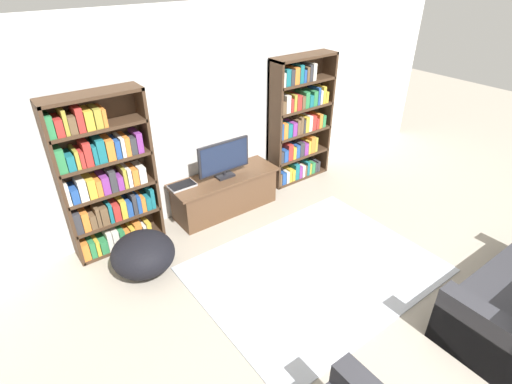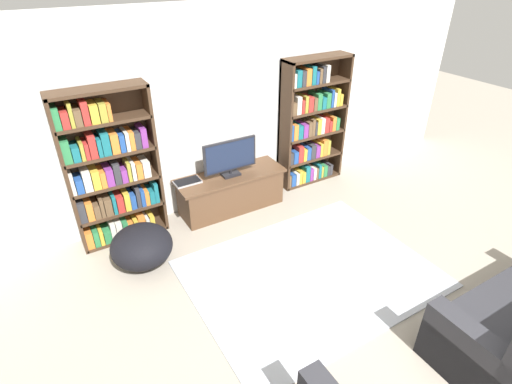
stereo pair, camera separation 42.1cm
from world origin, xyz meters
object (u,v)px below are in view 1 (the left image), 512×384
(bookshelf_right, at_px, (298,123))
(tv_stand, at_px, (225,193))
(bookshelf_left, at_px, (105,180))
(beanbag_ottoman, at_px, (143,254))
(television, at_px, (224,159))
(laptop, at_px, (182,186))

(bookshelf_right, xyz_separation_m, tv_stand, (-1.39, -0.13, -0.64))
(bookshelf_right, height_order, tv_stand, bookshelf_right)
(bookshelf_left, height_order, beanbag_ottoman, bookshelf_left)
(tv_stand, height_order, television, television)
(television, relative_size, laptop, 2.21)
(television, xyz_separation_m, beanbag_ottoman, (-1.39, -0.49, -0.56))
(tv_stand, bearing_deg, laptop, 171.54)
(bookshelf_right, bearing_deg, bookshelf_left, -179.98)
(television, xyz_separation_m, laptop, (-0.57, 0.10, -0.25))
(bookshelf_left, distance_m, bookshelf_right, 2.85)
(bookshelf_left, height_order, laptop, bookshelf_left)
(tv_stand, bearing_deg, bookshelf_left, 174.85)
(bookshelf_left, xyz_separation_m, bookshelf_right, (2.85, 0.00, 0.02))
(television, distance_m, beanbag_ottoman, 1.57)
(bookshelf_right, bearing_deg, beanbag_ottoman, -167.12)
(bookshelf_left, height_order, television, bookshelf_left)
(tv_stand, bearing_deg, television, -90.00)
(television, bearing_deg, laptop, 170.05)
(tv_stand, bearing_deg, beanbag_ottoman, -160.08)
(tv_stand, relative_size, laptop, 4.42)
(bookshelf_left, distance_m, beanbag_ottoman, 0.92)
(beanbag_ottoman, bearing_deg, television, 19.36)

